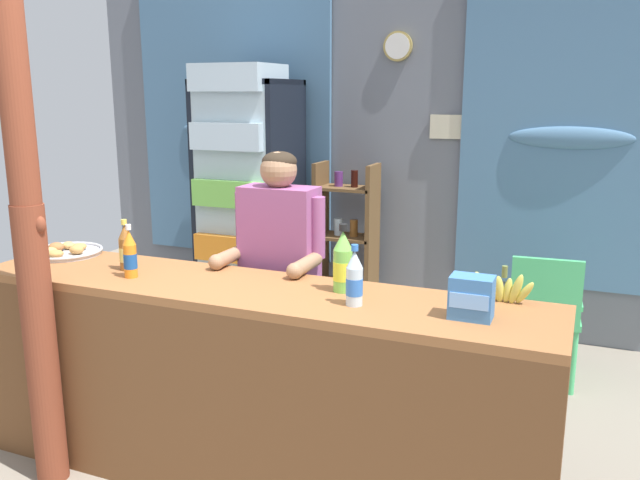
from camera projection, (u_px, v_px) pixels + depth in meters
ground_plane at (311, 411)px, 3.87m from camera, size 7.57×7.57×0.00m
back_wall_curtained at (397, 141)px, 5.17m from camera, size 5.54×0.22×2.87m
stall_counter at (238, 373)px, 2.96m from camera, size 2.79×0.58×0.98m
timber_post at (28, 217)px, 2.91m from camera, size 0.17×0.15×2.71m
drink_fridge at (247, 187)px, 5.12m from camera, size 0.70×0.70×2.05m
bottle_shelf_rack at (346, 242)px, 5.21m from camera, size 0.48×0.28×1.30m
plastic_lawn_chair at (544, 310)px, 4.14m from camera, size 0.47×0.47×0.86m
shopkeeper at (279, 262)px, 3.43m from camera, size 0.51×0.42×1.55m
soda_bottle_lime_soda at (343, 263)px, 2.89m from camera, size 0.09×0.09×0.31m
soda_bottle_water at (354, 280)px, 2.70m from camera, size 0.07×0.07×0.26m
soda_bottle_orange_soda at (130, 255)px, 3.11m from camera, size 0.06×0.06×0.26m
soda_bottle_iced_tea at (126, 249)px, 3.24m from camera, size 0.07×0.07×0.26m
snack_box_biscuit at (472, 297)px, 2.55m from camera, size 0.17×0.12×0.17m
pastry_tray at (65, 251)px, 3.56m from camera, size 0.39×0.39×0.07m
banana_bunch at (503, 289)px, 2.76m from camera, size 0.27×0.05×0.16m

